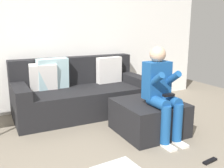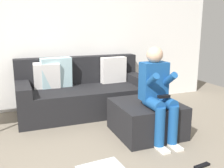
% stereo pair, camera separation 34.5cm
% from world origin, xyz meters
% --- Properties ---
extents(wall_back, '(5.41, 0.10, 2.73)m').
position_xyz_m(wall_back, '(0.00, 2.35, 1.36)').
color(wall_back, white).
rests_on(wall_back, ground_plane).
extents(couch_sectional, '(2.05, 0.94, 0.89)m').
position_xyz_m(couch_sectional, '(0.10, 1.91, 0.33)').
color(couch_sectional, black).
rests_on(couch_sectional, ground_plane).
extents(ottoman, '(0.79, 0.80, 0.42)m').
position_xyz_m(ottoman, '(0.64, 0.75, 0.21)').
color(ottoman, black).
rests_on(ottoman, ground_plane).
extents(person_seated, '(0.32, 0.59, 1.14)m').
position_xyz_m(person_seated, '(0.67, 0.55, 0.62)').
color(person_seated, '#194C8C').
rests_on(person_seated, ground_plane).
extents(remote_near_ottoman, '(0.19, 0.07, 0.02)m').
position_xyz_m(remote_near_ottoman, '(0.77, -0.18, 0.01)').
color(remote_near_ottoman, black).
rests_on(remote_near_ottoman, ground_plane).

